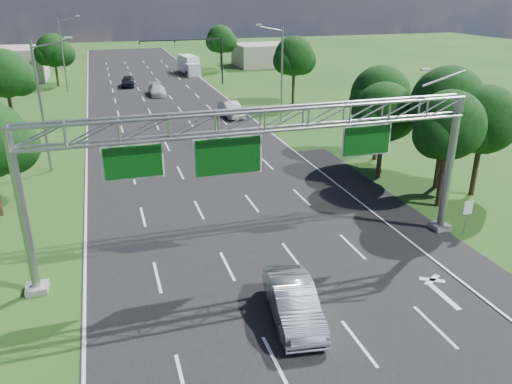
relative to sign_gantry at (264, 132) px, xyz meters
name	(u,v)px	position (x,y,z in m)	size (l,w,h in m)	color
ground	(195,158)	(-0.33, 18.00, -6.89)	(220.00, 220.00, 0.00)	#1C4916
road	(195,158)	(-0.33, 18.00, -6.89)	(18.00, 180.00, 0.02)	black
road_flare	(402,218)	(9.87, 2.00, -6.89)	(3.00, 30.00, 0.02)	black
sign_gantry	(264,132)	(0.00, 0.00, 0.00)	(23.50, 1.00, 9.56)	gray
regulatory_sign	(468,211)	(12.07, -1.02, -5.38)	(0.60, 0.08, 2.10)	gray
traffic_signal	(199,50)	(7.15, 53.00, -1.72)	(12.21, 0.24, 7.00)	black
streetlight_l_near	(43,101)	(-11.63, 18.00, -1.31)	(2.97, 0.22, 10.16)	gray
streetlight_l_far	(64,51)	(-11.63, 53.00, -1.31)	(2.97, 0.22, 10.16)	gray
streetlight_r_mid	(280,69)	(10.97, 28.00, -1.31)	(2.97, 0.22, 10.16)	gray
tree_cluster_right	(427,112)	(14.47, 7.19, -1.58)	(9.91, 14.60, 8.68)	#2D2116
tree_verge_lb	(6,76)	(-16.25, 33.04, -1.48)	(5.76, 4.80, 8.06)	#2D2116
tree_verge_lc	(54,52)	(-13.25, 58.04, -1.92)	(5.76, 4.80, 7.62)	#2D2116
tree_verge_rd	(295,58)	(15.75, 36.04, -1.26)	(5.76, 4.80, 8.28)	#2D2116
tree_verge_re	(221,40)	(13.75, 66.04, -1.70)	(5.76, 4.80, 7.84)	#2D2116
building_right	(268,55)	(23.67, 70.00, -4.89)	(12.00, 9.00, 4.00)	gray
silver_sedan	(293,302)	(-0.49, -5.65, -6.04)	(1.80, 5.16, 1.70)	#A9ADB5
car_queue_a	(157,90)	(-0.03, 46.72, -6.17)	(2.03, 5.00, 1.45)	silver
car_queue_c	(128,81)	(-3.38, 54.62, -6.11)	(1.85, 4.59, 1.56)	black
car_queue_d	(231,110)	(6.49, 31.57, -6.08)	(1.73, 4.95, 1.63)	silver
box_truck	(189,65)	(7.67, 64.44, -5.48)	(2.99, 8.01, 2.94)	white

